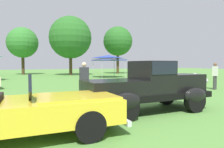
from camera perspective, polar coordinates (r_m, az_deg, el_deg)
The scene contains 10 objects.
ground_plane at distance 7.24m, azimuth 9.82°, elevation -9.99°, with size 120.00×120.00×0.00m, color #568C3D.
feature_pickup_truck at distance 6.91m, azimuth 10.34°, elevation -3.32°, with size 4.43×1.82×1.70m.
neighbor_convertible at distance 4.81m, azimuth -23.67°, elevation -9.62°, with size 4.58×1.90×1.40m.
show_car_lime at distance 18.58m, azimuth 14.51°, elevation -0.40°, with size 4.40×2.51×1.22m.
spectator_near_truck at distance 14.33m, azimuth 26.94°, elevation -0.26°, with size 0.46×0.37×1.69m.
spectator_between_cars at distance 9.11m, azimuth -7.82°, elevation -1.54°, with size 0.43×0.30×1.69m.
canopy_tent_center_field at distance 24.60m, azimuth -0.96°, elevation 4.69°, with size 3.27×3.27×2.71m.
treeline_mid_left at distance 34.26m, azimuth -23.80°, elevation 8.03°, with size 4.64×4.64×7.23m.
treeline_center at distance 30.35m, azimuth -11.59°, elevation 9.99°, with size 6.08×6.08×8.50m.
treeline_mid_right at distance 34.81m, azimuth 1.64°, elevation 9.15°, with size 4.93×4.93×7.96m.
Camera 1 is at (-4.05, -5.78, 1.59)m, focal length 32.58 mm.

